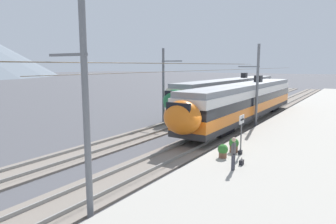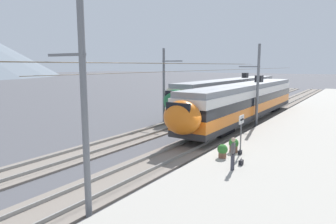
{
  "view_description": "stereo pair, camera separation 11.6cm",
  "coord_description": "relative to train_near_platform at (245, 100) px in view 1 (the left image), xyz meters",
  "views": [
    {
      "loc": [
        -17.42,
        -8.75,
        5.64
      ],
      "look_at": [
        0.23,
        2.73,
        2.37
      ],
      "focal_mm": 32.26,
      "sensor_mm": 36.0,
      "label": 1
    },
    {
      "loc": [
        -17.36,
        -8.85,
        5.64
      ],
      "look_at": [
        0.23,
        2.73,
        2.37
      ],
      "focal_mm": 32.26,
      "sensor_mm": 36.0,
      "label": 2
    }
  ],
  "objects": [
    {
      "name": "potted_plant_by_shelter",
      "position": [
        -11.6,
        -3.36,
        -1.37
      ],
      "size": [
        0.6,
        0.6,
        0.87
      ],
      "color": "brown",
      "rests_on": "platform_slab"
    },
    {
      "name": "platform_slab",
      "position": [
        -11.37,
        -6.14,
        -2.04
      ],
      "size": [
        120.0,
        8.06,
        0.37
      ],
      "primitive_type": "cube",
      "color": "#A39E93",
      "rests_on": "ground"
    },
    {
      "name": "handbag_beside_passenger",
      "position": [
        -13.64,
        -4.58,
        -1.71
      ],
      "size": [
        0.32,
        0.18,
        0.39
      ],
      "color": "black",
      "rests_on": "platform_slab"
    },
    {
      "name": "train_far_track",
      "position": [
        9.4,
        5.03,
        0.01
      ],
      "size": [
        29.79,
        2.97,
        4.27
      ],
      "color": "#2D2D30",
      "rests_on": "track_far"
    },
    {
      "name": "passenger_walking",
      "position": [
        -14.66,
        -4.5,
        -0.91
      ],
      "size": [
        0.53,
        0.22,
        1.69
      ],
      "color": "#383842",
      "rests_on": "platform_slab"
    },
    {
      "name": "handbag_near_sign",
      "position": [
        -11.82,
        -3.85,
        -1.72
      ],
      "size": [
        0.32,
        0.18,
        0.37
      ],
      "color": "black",
      "rests_on": "platform_slab"
    },
    {
      "name": "catenary_mast_west",
      "position": [
        -21.62,
        -1.55,
        1.96
      ],
      "size": [
        42.61,
        1.96,
        8.05
      ],
      "color": "slate",
      "rests_on": "ground"
    },
    {
      "name": "catenary_mast_mid",
      "position": [
        -1.63,
        -1.54,
        1.68
      ],
      "size": [
        42.61,
        1.96,
        7.51
      ],
      "color": "slate",
      "rests_on": "ground"
    },
    {
      "name": "platform_sign",
      "position": [
        -11.76,
        -3.85,
        -0.13
      ],
      "size": [
        0.7,
        0.08,
        2.35
      ],
      "color": "#59595B",
      "rests_on": "platform_slab"
    },
    {
      "name": "potted_plant_platform_edge",
      "position": [
        -13.02,
        -3.25,
        -1.41
      ],
      "size": [
        0.59,
        0.59,
        0.79
      ],
      "color": "brown",
      "rests_on": "platform_slab"
    },
    {
      "name": "train_near_platform",
      "position": [
        0.0,
        0.0,
        0.0
      ],
      "size": [
        25.76,
        2.95,
        4.27
      ],
      "color": "#2D2D30",
      "rests_on": "track_near"
    },
    {
      "name": "ground_plane",
      "position": [
        -11.37,
        -1.0,
        -2.22
      ],
      "size": [
        400.0,
        400.0,
        0.0
      ],
      "primitive_type": "plane",
      "color": "#4C4C51"
    },
    {
      "name": "track_near",
      "position": [
        -11.37,
        -0.0,
        -2.16
      ],
      "size": [
        120.0,
        3.0,
        0.28
      ],
      "color": "slate",
      "rests_on": "ground"
    },
    {
      "name": "track_far",
      "position": [
        -11.37,
        5.03,
        -2.16
      ],
      "size": [
        120.0,
        3.0,
        0.28
      ],
      "color": "slate",
      "rests_on": "ground"
    },
    {
      "name": "catenary_mast_far_side",
      "position": [
        -3.93,
        6.84,
        1.65
      ],
      "size": [
        42.61,
        2.26,
        7.28
      ],
      "color": "slate",
      "rests_on": "ground"
    }
  ]
}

